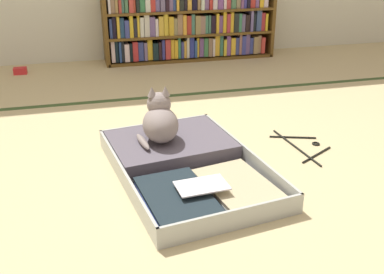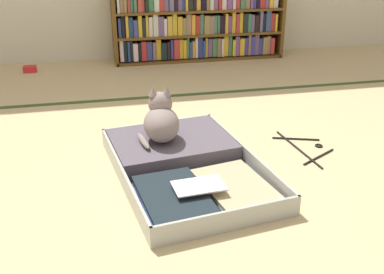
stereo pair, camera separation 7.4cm
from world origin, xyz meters
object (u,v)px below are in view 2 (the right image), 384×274
Objects in this scene: small_red_pouch at (30,69)px; clothes_hanger at (305,148)px; black_cat at (161,121)px; bookshelf at (198,23)px; open_suitcase at (181,162)px.

clothes_hanger is at bearing -49.30° from small_red_pouch.
black_cat is 0.77m from clothes_hanger.
bookshelf is 2.10m from open_suitcase.
bookshelf is 14.85× the size of small_red_pouch.
clothes_hanger is at bearing -6.55° from black_cat.
black_cat reaches higher than small_red_pouch.
small_red_pouch is (-1.55, 1.80, 0.02)m from clothes_hanger.
open_suitcase is 0.23m from black_cat.
bookshelf reaches higher than clothes_hanger.
black_cat is 0.58× the size of clothes_hanger.
small_red_pouch is at bearing -174.51° from bookshelf.
bookshelf is 5.66× the size of black_cat.
black_cat is (-0.61, -1.85, -0.13)m from bookshelf.
black_cat reaches higher than open_suitcase.
black_cat is (-0.07, 0.17, 0.15)m from open_suitcase.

